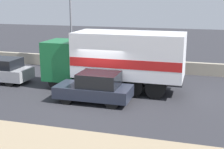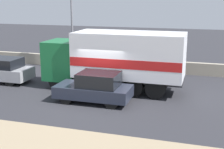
{
  "view_description": "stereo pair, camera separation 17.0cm",
  "coord_description": "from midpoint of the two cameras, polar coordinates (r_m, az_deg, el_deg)",
  "views": [
    {
      "loc": [
        5.05,
        -14.1,
        5.15
      ],
      "look_at": [
        0.58,
        1.2,
        1.19
      ],
      "focal_mm": 50.0,
      "sensor_mm": 36.0,
      "label": 1
    },
    {
      "loc": [
        5.21,
        -14.05,
        5.15
      ],
      "look_at": [
        0.58,
        1.2,
        1.19
      ],
      "focal_mm": 50.0,
      "sensor_mm": 36.0,
      "label": 2
    }
  ],
  "objects": [
    {
      "name": "ground_plane",
      "position": [
        15.84,
        -2.98,
        -5.05
      ],
      "size": [
        80.0,
        80.0,
        0.0
      ],
      "primitive_type": "plane",
      "color": "#2D2D33"
    },
    {
      "name": "street_lamp",
      "position": [
        22.63,
        -7.15,
        10.27
      ],
      "size": [
        0.56,
        0.28,
        6.41
      ],
      "color": "slate",
      "rests_on": "ground_plane"
    },
    {
      "name": "stone_wall_backdrop",
      "position": [
        22.57,
        3.38,
        1.82
      ],
      "size": [
        60.0,
        0.35,
        0.84
      ],
      "color": "#A39984",
      "rests_on": "ground_plane"
    },
    {
      "name": "car_sedan_second",
      "position": [
        20.62,
        -19.53,
        0.8
      ],
      "size": [
        4.12,
        1.72,
        1.52
      ],
      "rotation": [
        0.0,
        0.0,
        3.14
      ],
      "color": "#9E9EA3",
      "rests_on": "ground_plane"
    },
    {
      "name": "box_truck",
      "position": [
        17.34,
        1.32,
        3.07
      ],
      "size": [
        7.88,
        2.57,
        3.31
      ],
      "rotation": [
        0.0,
        0.0,
        3.14
      ],
      "color": "#196B38",
      "rests_on": "ground_plane"
    },
    {
      "name": "car_hatchback",
      "position": [
        15.65,
        -2.78,
        -2.4
      ],
      "size": [
        3.8,
        1.72,
        1.53
      ],
      "rotation": [
        0.0,
        0.0,
        3.14
      ],
      "color": "#282D3D",
      "rests_on": "ground_plane"
    }
  ]
}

